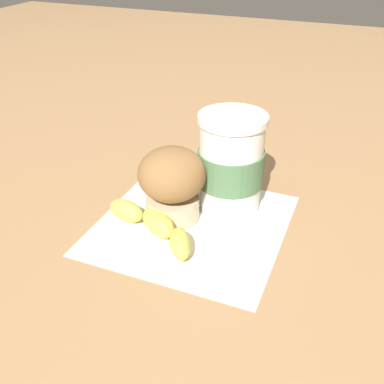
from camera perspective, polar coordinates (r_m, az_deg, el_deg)
ground_plane at (r=0.64m, az=0.00°, el=-4.14°), size 3.00×3.00×0.00m
paper_napkin at (r=0.64m, az=0.00°, el=-4.09°), size 0.25×0.25×0.00m
coffee_cup at (r=0.64m, az=4.95°, el=3.64°), size 0.10×0.10×0.14m
muffin at (r=0.62m, az=-2.56°, el=1.32°), size 0.09×0.09×0.11m
banana at (r=0.61m, az=-4.77°, el=-4.17°), size 0.09×0.16×0.03m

